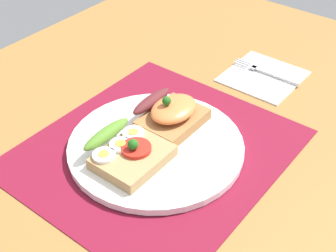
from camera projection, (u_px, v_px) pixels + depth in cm
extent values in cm
cube|color=olive|center=(156.00, 158.00, 74.10)|extent=(120.00, 90.00, 3.20)
cube|color=maroon|center=(156.00, 150.00, 73.02)|extent=(39.19, 35.27, 0.30)
cylinder|color=white|center=(156.00, 146.00, 72.58)|extent=(26.78, 26.78, 1.12)
cube|color=#A48152|center=(131.00, 156.00, 68.68)|extent=(10.41, 8.39, 1.77)
cylinder|color=red|center=(138.00, 149.00, 68.00)|extent=(4.42, 4.42, 0.60)
ellipsoid|color=#4D7C27|center=(106.00, 134.00, 69.79)|extent=(9.17, 2.20, 1.80)
sphere|color=#1E5919|center=(131.00, 143.00, 67.37)|extent=(1.60, 1.60, 1.60)
cylinder|color=white|center=(104.00, 155.00, 67.07)|extent=(3.34, 3.34, 0.50)
cylinder|color=yellow|center=(104.00, 154.00, 66.87)|extent=(1.50, 1.50, 0.16)
cylinder|color=white|center=(121.00, 145.00, 68.86)|extent=(3.34, 3.34, 0.50)
cylinder|color=yellow|center=(120.00, 143.00, 68.66)|extent=(1.50, 1.50, 0.16)
cylinder|color=white|center=(133.00, 133.00, 70.93)|extent=(3.34, 3.34, 0.50)
cylinder|color=yellow|center=(133.00, 132.00, 70.73)|extent=(1.50, 1.50, 0.16)
cube|color=#9E693A|center=(173.00, 120.00, 75.25)|extent=(10.31, 7.75, 1.85)
ellipsoid|color=orange|center=(174.00, 109.00, 74.12)|extent=(8.45, 6.20, 2.30)
ellipsoid|color=#561E21|center=(152.00, 101.00, 76.18)|extent=(8.76, 2.20, 1.80)
sphere|color=#1E5919|center=(167.00, 101.00, 72.61)|extent=(1.40, 1.40, 1.40)
cube|color=white|center=(263.00, 76.00, 89.31)|extent=(13.67, 13.03, 0.60)
cube|color=#B7B7BC|center=(275.00, 75.00, 88.65)|extent=(0.80, 9.93, 0.32)
cube|color=#B7B7BC|center=(251.00, 66.00, 91.14)|extent=(1.50, 1.20, 0.32)
cube|color=#B7B7BC|center=(240.00, 64.00, 91.70)|extent=(0.32, 2.80, 0.32)
cube|color=#B7B7BC|center=(242.00, 63.00, 92.10)|extent=(0.32, 2.80, 0.32)
cube|color=#B7B7BC|center=(244.00, 62.00, 92.51)|extent=(0.32, 2.80, 0.32)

